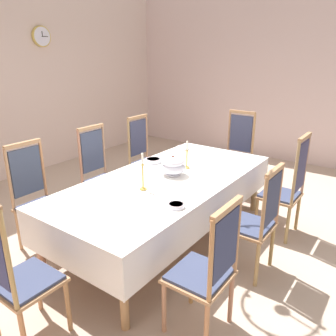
{
  "coord_description": "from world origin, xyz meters",
  "views": [
    {
      "loc": [
        -2.71,
        -2.23,
        2.02
      ],
      "look_at": [
        0.12,
        -0.19,
        0.8
      ],
      "focal_mm": 35.75,
      "sensor_mm": 36.0,
      "label": 1
    }
  ],
  "objects_px": {
    "chair_north_b": "(100,172)",
    "chair_south_b": "(256,220)",
    "spoon_primary": "(186,146)",
    "dining_table": "(167,184)",
    "chair_north_c": "(145,156)",
    "spoon_secondary": "(158,159)",
    "bowl_far_left": "(176,205)",
    "chair_south_c": "(287,187)",
    "mounted_clock": "(41,36)",
    "chair_head_west": "(15,273)",
    "bowl_near_left": "(183,147)",
    "candlestick_east": "(187,158)",
    "soup_tureen": "(173,166)",
    "bowl_near_right": "(153,160)",
    "candlestick_west": "(143,175)",
    "chair_head_east": "(236,152)",
    "chair_south_a": "(207,268)",
    "chair_north_a": "(37,197)"
  },
  "relations": [
    {
      "from": "chair_south_a",
      "to": "candlestick_west",
      "type": "distance_m",
      "value": 1.19
    },
    {
      "from": "soup_tureen",
      "to": "spoon_primary",
      "type": "height_order",
      "value": "soup_tureen"
    },
    {
      "from": "candlestick_east",
      "to": "bowl_far_left",
      "type": "xyz_separation_m",
      "value": [
        -0.93,
        -0.49,
        -0.11
      ]
    },
    {
      "from": "spoon_secondary",
      "to": "chair_head_west",
      "type": "bearing_deg",
      "value": -170.18
    },
    {
      "from": "chair_north_b",
      "to": "chair_south_b",
      "type": "bearing_deg",
      "value": 90.0
    },
    {
      "from": "spoon_primary",
      "to": "soup_tureen",
      "type": "bearing_deg",
      "value": -142.09
    },
    {
      "from": "chair_head_east",
      "to": "spoon_primary",
      "type": "xyz_separation_m",
      "value": [
        -0.6,
        0.51,
        0.15
      ]
    },
    {
      "from": "spoon_primary",
      "to": "dining_table",
      "type": "bearing_deg",
      "value": -144.33
    },
    {
      "from": "candlestick_east",
      "to": "candlestick_west",
      "type": "bearing_deg",
      "value": -180.0
    },
    {
      "from": "chair_north_b",
      "to": "spoon_primary",
      "type": "relative_size",
      "value": 6.6
    },
    {
      "from": "chair_south_b",
      "to": "candlestick_east",
      "type": "relative_size",
      "value": 3.33
    },
    {
      "from": "chair_south_b",
      "to": "soup_tureen",
      "type": "bearing_deg",
      "value": 83.13
    },
    {
      "from": "dining_table",
      "to": "chair_north_c",
      "type": "bearing_deg",
      "value": 49.87
    },
    {
      "from": "dining_table",
      "to": "chair_south_b",
      "type": "distance_m",
      "value": 1.03
    },
    {
      "from": "chair_north_a",
      "to": "chair_north_b",
      "type": "relative_size",
      "value": 0.99
    },
    {
      "from": "dining_table",
      "to": "chair_north_c",
      "type": "xyz_separation_m",
      "value": [
        0.87,
        1.03,
        -0.08
      ]
    },
    {
      "from": "chair_south_b",
      "to": "candlestick_west",
      "type": "height_order",
      "value": "candlestick_west"
    },
    {
      "from": "dining_table",
      "to": "chair_north_c",
      "type": "height_order",
      "value": "chair_north_c"
    },
    {
      "from": "chair_south_c",
      "to": "chair_head_west",
      "type": "relative_size",
      "value": 1.01
    },
    {
      "from": "chair_head_west",
      "to": "candlestick_east",
      "type": "xyz_separation_m",
      "value": [
        2.16,
        0.0,
        0.27
      ]
    },
    {
      "from": "chair_head_east",
      "to": "bowl_far_left",
      "type": "distance_m",
      "value": 2.35
    },
    {
      "from": "bowl_near_left",
      "to": "bowl_far_left",
      "type": "xyz_separation_m",
      "value": [
        -1.58,
        -0.97,
        -0.0
      ]
    },
    {
      "from": "chair_north_c",
      "to": "spoon_secondary",
      "type": "distance_m",
      "value": 0.71
    },
    {
      "from": "soup_tureen",
      "to": "chair_north_c",
      "type": "bearing_deg",
      "value": 53.82
    },
    {
      "from": "dining_table",
      "to": "chair_head_east",
      "type": "xyz_separation_m",
      "value": [
        1.77,
        0.0,
        -0.07
      ]
    },
    {
      "from": "chair_north_c",
      "to": "bowl_near_left",
      "type": "height_order",
      "value": "chair_north_c"
    },
    {
      "from": "dining_table",
      "to": "chair_south_c",
      "type": "distance_m",
      "value": 1.35
    },
    {
      "from": "spoon_primary",
      "to": "chair_north_b",
      "type": "bearing_deg",
      "value": 168.34
    },
    {
      "from": "chair_south_c",
      "to": "bowl_far_left",
      "type": "bearing_deg",
      "value": 158.76
    },
    {
      "from": "chair_head_east",
      "to": "spoon_primary",
      "type": "distance_m",
      "value": 0.8
    },
    {
      "from": "bowl_near_right",
      "to": "candlestick_west",
      "type": "bearing_deg",
      "value": -148.44
    },
    {
      "from": "chair_north_b",
      "to": "candlestick_east",
      "type": "distance_m",
      "value": 1.14
    },
    {
      "from": "dining_table",
      "to": "spoon_primary",
      "type": "relative_size",
      "value": 15.44
    },
    {
      "from": "candlestick_east",
      "to": "mounted_clock",
      "type": "distance_m",
      "value": 3.56
    },
    {
      "from": "chair_north_b",
      "to": "bowl_far_left",
      "type": "distance_m",
      "value": 1.61
    },
    {
      "from": "chair_south_b",
      "to": "spoon_secondary",
      "type": "distance_m",
      "value": 1.58
    },
    {
      "from": "soup_tureen",
      "to": "mounted_clock",
      "type": "relative_size",
      "value": 0.84
    },
    {
      "from": "candlestick_west",
      "to": "spoon_primary",
      "type": "height_order",
      "value": "candlestick_west"
    },
    {
      "from": "chair_south_a",
      "to": "soup_tureen",
      "type": "xyz_separation_m",
      "value": [
        1.03,
        1.02,
        0.29
      ]
    },
    {
      "from": "chair_south_a",
      "to": "bowl_near_left",
      "type": "bearing_deg",
      "value": 37.51
    },
    {
      "from": "chair_head_west",
      "to": "spoon_secondary",
      "type": "distance_m",
      "value": 2.28
    },
    {
      "from": "chair_south_b",
      "to": "chair_head_west",
      "type": "bearing_deg",
      "value": 149.81
    },
    {
      "from": "dining_table",
      "to": "chair_head_east",
      "type": "bearing_deg",
      "value": 0.0
    },
    {
      "from": "chair_south_a",
      "to": "mounted_clock",
      "type": "height_order",
      "value": "mounted_clock"
    },
    {
      "from": "chair_head_west",
      "to": "soup_tureen",
      "type": "xyz_separation_m",
      "value": [
        1.88,
        -0.0,
        0.25
      ]
    },
    {
      "from": "chair_south_a",
      "to": "candlestick_east",
      "type": "distance_m",
      "value": 1.69
    },
    {
      "from": "chair_south_a",
      "to": "bowl_far_left",
      "type": "relative_size",
      "value": 7.26
    },
    {
      "from": "spoon_primary",
      "to": "candlestick_east",
      "type": "bearing_deg",
      "value": -134.53
    },
    {
      "from": "chair_north_b",
      "to": "chair_north_c",
      "type": "xyz_separation_m",
      "value": [
        0.87,
        -0.0,
        -0.0
      ]
    },
    {
      "from": "chair_south_c",
      "to": "mounted_clock",
      "type": "distance_m",
      "value": 4.58
    }
  ]
}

